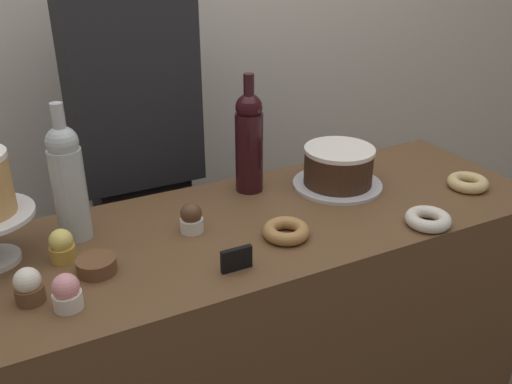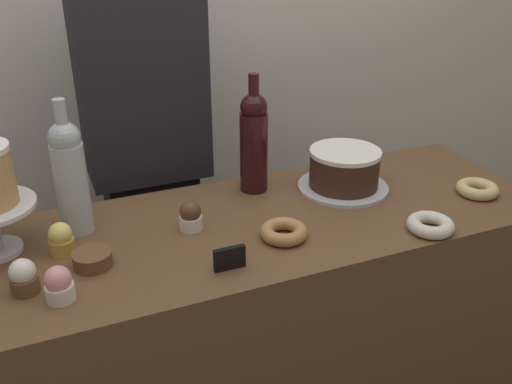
{
  "view_description": "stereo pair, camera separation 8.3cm",
  "coord_description": "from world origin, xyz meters",
  "px_view_note": "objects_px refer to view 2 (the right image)",
  "views": [
    {
      "loc": [
        -0.54,
        -1.08,
        1.55
      ],
      "look_at": [
        0.0,
        0.0,
        0.97
      ],
      "focal_mm": 38.66,
      "sensor_mm": 36.0,
      "label": 1
    },
    {
      "loc": [
        -0.47,
        -1.11,
        1.55
      ],
      "look_at": [
        0.0,
        0.0,
        0.97
      ],
      "focal_mm": 38.66,
      "sensor_mm": 36.0,
      "label": 2
    }
  ],
  "objects_px": {
    "wine_bottle_dark_red": "(254,141)",
    "donut_glazed": "(477,189)",
    "cupcake_strawberry": "(59,285)",
    "donut_maple": "(284,232)",
    "cookie_stack": "(93,259)",
    "price_sign_chalkboard": "(230,258)",
    "chocolate_round_cake": "(344,168)",
    "donut_sugar": "(430,225)",
    "cupcake_chocolate": "(191,216)",
    "barista_figure": "(149,175)",
    "cupcake_lemon": "(61,239)",
    "cupcake_vanilla": "(23,277)",
    "wine_bottle_clear": "(70,175)"
  },
  "relations": [
    {
      "from": "wine_bottle_dark_red",
      "to": "cupcake_strawberry",
      "type": "bearing_deg",
      "value": -149.47
    },
    {
      "from": "cupcake_vanilla",
      "to": "wine_bottle_clear",
      "type": "bearing_deg",
      "value": 59.65
    },
    {
      "from": "wine_bottle_dark_red",
      "to": "cupcake_lemon",
      "type": "xyz_separation_m",
      "value": [
        -0.52,
        -0.14,
        -0.11
      ]
    },
    {
      "from": "wine_bottle_clear",
      "to": "barista_figure",
      "type": "xyz_separation_m",
      "value": [
        0.25,
        0.37,
        -0.2
      ]
    },
    {
      "from": "cupcake_lemon",
      "to": "wine_bottle_clear",
      "type": "bearing_deg",
      "value": 63.86
    },
    {
      "from": "wine_bottle_clear",
      "to": "donut_maple",
      "type": "xyz_separation_m",
      "value": [
        0.44,
        -0.23,
        -0.13
      ]
    },
    {
      "from": "donut_glazed",
      "to": "price_sign_chalkboard",
      "type": "xyz_separation_m",
      "value": [
        -0.75,
        -0.08,
        0.01
      ]
    },
    {
      "from": "wine_bottle_dark_red",
      "to": "cupcake_chocolate",
      "type": "relative_size",
      "value": 4.38
    },
    {
      "from": "wine_bottle_dark_red",
      "to": "cookie_stack",
      "type": "xyz_separation_m",
      "value": [
        -0.47,
        -0.22,
        -0.13
      ]
    },
    {
      "from": "wine_bottle_dark_red",
      "to": "donut_maple",
      "type": "xyz_separation_m",
      "value": [
        -0.04,
        -0.27,
        -0.13
      ]
    },
    {
      "from": "cupcake_chocolate",
      "to": "price_sign_chalkboard",
      "type": "relative_size",
      "value": 1.06
    },
    {
      "from": "chocolate_round_cake",
      "to": "wine_bottle_clear",
      "type": "relative_size",
      "value": 0.6
    },
    {
      "from": "wine_bottle_dark_red",
      "to": "barista_figure",
      "type": "distance_m",
      "value": 0.44
    },
    {
      "from": "cupcake_lemon",
      "to": "donut_maple",
      "type": "height_order",
      "value": "cupcake_lemon"
    },
    {
      "from": "wine_bottle_dark_red",
      "to": "donut_glazed",
      "type": "bearing_deg",
      "value": -25.83
    },
    {
      "from": "chocolate_round_cake",
      "to": "donut_sugar",
      "type": "distance_m",
      "value": 0.3
    },
    {
      "from": "donut_sugar",
      "to": "cookie_stack",
      "type": "xyz_separation_m",
      "value": [
        -0.77,
        0.16,
        0.0
      ]
    },
    {
      "from": "cupcake_lemon",
      "to": "cupcake_vanilla",
      "type": "bearing_deg",
      "value": -123.21
    },
    {
      "from": "cupcake_strawberry",
      "to": "donut_sugar",
      "type": "bearing_deg",
      "value": -4.09
    },
    {
      "from": "donut_glazed",
      "to": "donut_sugar",
      "type": "relative_size",
      "value": 1.0
    },
    {
      "from": "wine_bottle_clear",
      "to": "donut_maple",
      "type": "relative_size",
      "value": 2.91
    },
    {
      "from": "cupcake_strawberry",
      "to": "price_sign_chalkboard",
      "type": "height_order",
      "value": "cupcake_strawberry"
    },
    {
      "from": "chocolate_round_cake",
      "to": "donut_glazed",
      "type": "distance_m",
      "value": 0.37
    },
    {
      "from": "cupcake_strawberry",
      "to": "donut_maple",
      "type": "distance_m",
      "value": 0.51
    },
    {
      "from": "cupcake_vanilla",
      "to": "barista_figure",
      "type": "bearing_deg",
      "value": 57.22
    },
    {
      "from": "price_sign_chalkboard",
      "to": "barista_figure",
      "type": "distance_m",
      "value": 0.68
    },
    {
      "from": "wine_bottle_dark_red",
      "to": "donut_sugar",
      "type": "distance_m",
      "value": 0.5
    },
    {
      "from": "price_sign_chalkboard",
      "to": "donut_glazed",
      "type": "bearing_deg",
      "value": 6.13
    },
    {
      "from": "donut_sugar",
      "to": "barista_figure",
      "type": "distance_m",
      "value": 0.88
    },
    {
      "from": "cupcake_strawberry",
      "to": "donut_sugar",
      "type": "xyz_separation_m",
      "value": [
        0.84,
        -0.06,
        -0.02
      ]
    },
    {
      "from": "donut_glazed",
      "to": "barista_figure",
      "type": "height_order",
      "value": "barista_figure"
    },
    {
      "from": "cupcake_chocolate",
      "to": "cookie_stack",
      "type": "relative_size",
      "value": 0.88
    },
    {
      "from": "cupcake_lemon",
      "to": "price_sign_chalkboard",
      "type": "bearing_deg",
      "value": -32.59
    },
    {
      "from": "cupcake_chocolate",
      "to": "price_sign_chalkboard",
      "type": "xyz_separation_m",
      "value": [
        0.03,
        -0.2,
        -0.01
      ]
    },
    {
      "from": "cupcake_strawberry",
      "to": "cupcake_lemon",
      "type": "height_order",
      "value": "same"
    },
    {
      "from": "chocolate_round_cake",
      "to": "donut_glazed",
      "type": "bearing_deg",
      "value": -28.62
    },
    {
      "from": "chocolate_round_cake",
      "to": "wine_bottle_dark_red",
      "type": "relative_size",
      "value": 0.6
    },
    {
      "from": "donut_sugar",
      "to": "cupcake_chocolate",
      "type": "bearing_deg",
      "value": 156.28
    },
    {
      "from": "donut_maple",
      "to": "price_sign_chalkboard",
      "type": "xyz_separation_m",
      "value": [
        -0.16,
        -0.07,
        0.01
      ]
    },
    {
      "from": "cookie_stack",
      "to": "price_sign_chalkboard",
      "type": "bearing_deg",
      "value": -25.0
    },
    {
      "from": "barista_figure",
      "to": "wine_bottle_dark_red",
      "type": "bearing_deg",
      "value": -55.16
    },
    {
      "from": "donut_glazed",
      "to": "barista_figure",
      "type": "distance_m",
      "value": 0.98
    },
    {
      "from": "chocolate_round_cake",
      "to": "donut_sugar",
      "type": "xyz_separation_m",
      "value": [
        0.07,
        -0.29,
        -0.05
      ]
    },
    {
      "from": "chocolate_round_cake",
      "to": "cupcake_lemon",
      "type": "relative_size",
      "value": 2.63
    },
    {
      "from": "cupcake_chocolate",
      "to": "donut_maple",
      "type": "bearing_deg",
      "value": -33.67
    },
    {
      "from": "wine_bottle_clear",
      "to": "donut_sugar",
      "type": "bearing_deg",
      "value": -23.07
    },
    {
      "from": "wine_bottle_dark_red",
      "to": "cupcake_chocolate",
      "type": "height_order",
      "value": "wine_bottle_dark_red"
    },
    {
      "from": "wine_bottle_dark_red",
      "to": "chocolate_round_cake",
      "type": "bearing_deg",
      "value": -21.77
    },
    {
      "from": "donut_sugar",
      "to": "donut_maple",
      "type": "distance_m",
      "value": 0.36
    },
    {
      "from": "chocolate_round_cake",
      "to": "cupcake_lemon",
      "type": "height_order",
      "value": "chocolate_round_cake"
    }
  ]
}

